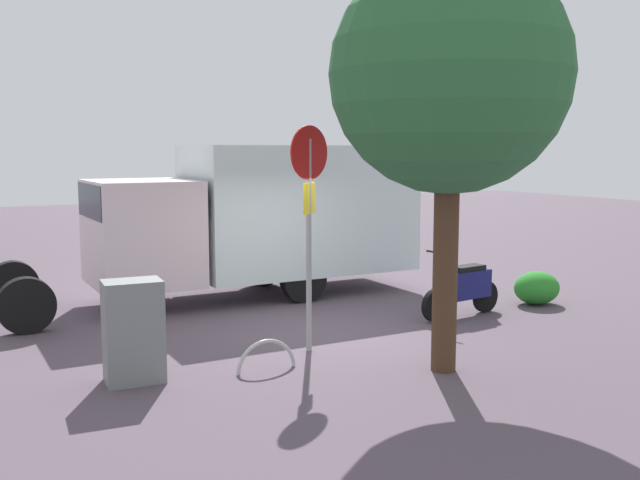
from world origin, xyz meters
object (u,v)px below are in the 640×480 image
Objects in this scene: stop_sign at (309,202)px; street_tree at (449,75)px; motorcycle at (463,287)px; box_truck_near at (257,214)px; utility_cabinet at (133,331)px; bike_rack_hoop at (267,370)px.

street_tree reaches higher than stop_sign.
street_tree is (2.18, 2.35, 3.30)m from motorcycle.
motorcycle is at bearing 125.67° from box_truck_near.
motorcycle is 3.79m from stop_sign.
street_tree reaches higher than motorcycle.
motorcycle is 0.34× the size of street_tree.
motorcycle is 0.56× the size of stop_sign.
stop_sign is at bearing -54.61° from street_tree.
stop_sign reaches higher than utility_cabinet.
bike_rack_hoop is (-1.65, 0.34, -0.65)m from utility_cabinet.
utility_cabinet is (5.92, 0.96, 0.13)m from motorcycle.
street_tree is at bearing 125.39° from stop_sign.
street_tree is at bearing 153.26° from bike_rack_hoop.
utility_cabinet is (3.74, -1.39, -3.18)m from street_tree.
motorcycle is 4.60m from street_tree.
street_tree is 5.10m from utility_cabinet.
stop_sign is 3.80× the size of bike_rack_hoop.
bike_rack_hoop is at bearing -26.74° from street_tree.
bike_rack_hoop is at bearing 8.31° from motorcycle.
utility_cabinet is at bearing 5.45° from stop_sign.
box_truck_near reaches higher than utility_cabinet.
street_tree is 4.16× the size of utility_cabinet.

